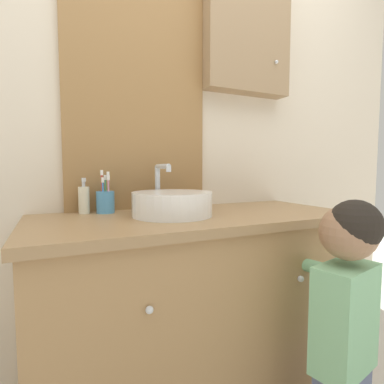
# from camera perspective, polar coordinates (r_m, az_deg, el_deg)

# --- Properties ---
(wall_back) EXTENTS (3.20, 0.18, 2.50)m
(wall_back) POSITION_cam_1_polar(r_m,az_deg,el_deg) (1.57, -3.50, 14.79)
(wall_back) COLOR beige
(wall_back) RESTS_ON ground_plane
(vanity_counter) EXTENTS (1.34, 0.59, 0.81)m
(vanity_counter) POSITION_cam_1_polar(r_m,az_deg,el_deg) (1.38, 1.12, -21.09)
(vanity_counter) COLOR #A37A4C
(vanity_counter) RESTS_ON ground_plane
(sink_basin) EXTENTS (0.33, 0.38, 0.21)m
(sink_basin) POSITION_cam_1_polar(r_m,az_deg,el_deg) (1.23, -3.81, -2.09)
(sink_basin) COLOR white
(sink_basin) RESTS_ON vanity_counter
(toothbrush_holder) EXTENTS (0.08, 0.08, 0.19)m
(toothbrush_holder) POSITION_cam_1_polar(r_m,az_deg,el_deg) (1.35, -16.17, -1.62)
(toothbrush_holder) COLOR #4C93C6
(toothbrush_holder) RESTS_ON vanity_counter
(soap_dispenser) EXTENTS (0.05, 0.05, 0.15)m
(soap_dispenser) POSITION_cam_1_polar(r_m,az_deg,el_deg) (1.36, -19.89, -1.34)
(soap_dispenser) COLOR beige
(soap_dispenser) RESTS_ON vanity_counter
(child_figure) EXTENTS (0.25, 0.47, 0.91)m
(child_figure) POSITION_cam_1_polar(r_m,az_deg,el_deg) (1.17, 27.11, -19.46)
(child_figure) COLOR slate
(child_figure) RESTS_ON ground_plane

